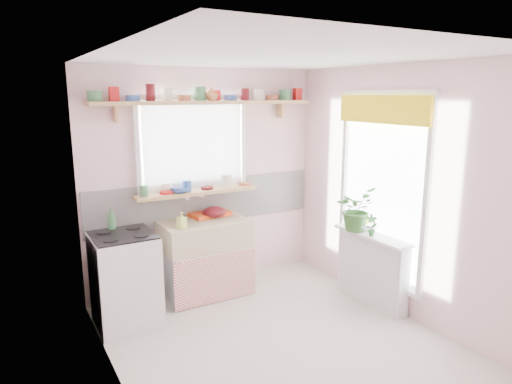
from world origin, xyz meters
TOP-DOWN VIEW (x-y plane):
  - room at (0.66, 0.86)m, footprint 3.20×3.20m
  - sink_unit at (-0.15, 1.29)m, footprint 0.95×0.65m
  - cooker at (-1.10, 1.05)m, footprint 0.58×0.58m
  - radiator_ledge at (1.30, 0.20)m, footprint 0.22×0.95m
  - windowsill at (-0.15, 1.48)m, footprint 1.40×0.22m
  - pine_shelf at (0.00, 1.47)m, footprint 2.52×0.24m
  - shelf_crockery at (0.00, 1.47)m, footprint 2.47×0.11m
  - sill_crockery at (-0.20, 1.48)m, footprint 1.35×0.11m
  - dish_tray at (-0.01, 1.50)m, footprint 0.48×0.38m
  - colander at (0.01, 1.39)m, footprint 0.34×0.34m
  - jade_plant at (1.21, 0.40)m, footprint 0.54×0.52m
  - fruit_bowl at (1.33, 0.37)m, footprint 0.36×0.36m
  - herb_pot at (1.21, 0.15)m, footprint 0.14×0.13m
  - soap_bottle_sink at (-0.46, 1.16)m, footprint 0.10×0.10m
  - sill_cup at (-0.49, 1.54)m, footprint 0.17×0.17m
  - sill_bowl at (-0.36, 1.46)m, footprint 0.27×0.27m
  - shelf_vase at (0.02, 1.41)m, footprint 0.16×0.16m
  - cooker_bottle at (-1.15, 1.27)m, footprint 0.10×0.10m
  - fruit at (1.34, 0.38)m, footprint 0.20×0.14m

SIDE VIEW (x-z plane):
  - radiator_ledge at x=1.30m, z-range 0.01..0.78m
  - sink_unit at x=-0.15m, z-range -0.13..0.99m
  - cooker at x=-1.10m, z-range 0.00..0.92m
  - fruit_bowl at x=1.33m, z-range 0.78..0.85m
  - dish_tray at x=-0.01m, z-range 0.85..0.89m
  - fruit at x=1.34m, z-range 0.82..0.92m
  - herb_pot at x=1.21m, z-range 0.77..1.01m
  - colander at x=0.01m, z-range 0.85..0.97m
  - soap_bottle_sink at x=-0.46m, z-range 0.85..1.02m
  - jade_plant at x=1.21m, z-range 0.78..1.25m
  - cooker_bottle at x=-1.15m, z-range 0.92..1.13m
  - windowsill at x=-0.15m, z-range 1.12..1.16m
  - sill_bowl at x=-0.36m, z-range 1.16..1.22m
  - sill_cup at x=-0.49m, z-range 1.16..1.27m
  - sill_crockery at x=-0.20m, z-range 1.15..1.27m
  - room at x=0.66m, z-range -0.23..2.97m
  - pine_shelf at x=0.00m, z-range 2.10..2.14m
  - shelf_crockery at x=0.00m, z-range 2.14..2.26m
  - shelf_vase at x=0.02m, z-range 2.14..2.28m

